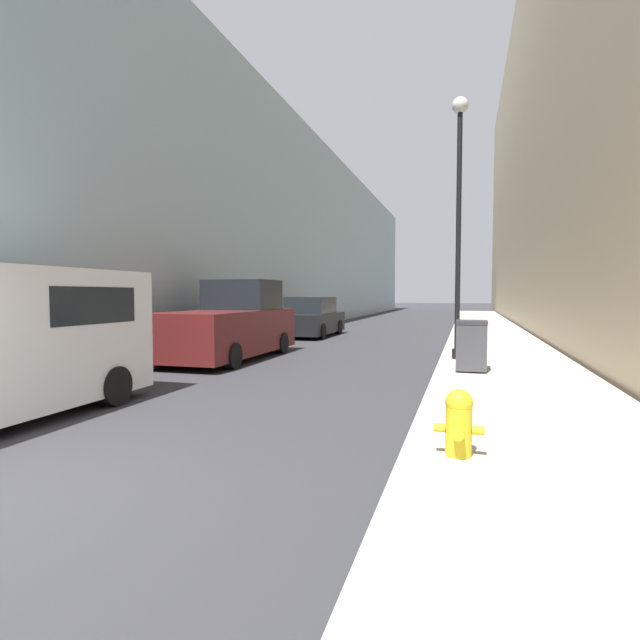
# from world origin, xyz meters

# --- Properties ---
(sidewalk_right) EXTENTS (3.20, 60.00, 0.15)m
(sidewalk_right) POSITION_xyz_m (4.96, 18.00, 0.07)
(sidewalk_right) COLOR #ADA89E
(sidewalk_right) RESTS_ON ground
(building_left_glass) EXTENTS (12.00, 60.00, 10.69)m
(building_left_glass) POSITION_xyz_m (-10.15, 26.00, 5.35)
(building_left_glass) COLOR #99B7C6
(building_left_glass) RESTS_ON ground
(fire_hydrant) EXTENTS (0.50, 0.39, 0.68)m
(fire_hydrant) POSITION_xyz_m (3.94, 2.26, 0.51)
(fire_hydrant) COLOR yellow
(fire_hydrant) RESTS_ON sidewalk_right
(trash_bin) EXTENTS (0.64, 0.68, 1.09)m
(trash_bin) POSITION_xyz_m (4.11, 8.14, 0.71)
(trash_bin) COLOR #3D3D42
(trash_bin) RESTS_ON sidewalk_right
(lamppost) EXTENTS (0.40, 0.40, 6.55)m
(lamppost) POSITION_xyz_m (3.78, 10.20, 4.18)
(lamppost) COLOR black
(lamppost) RESTS_ON sidewalk_right
(pickup_truck) EXTENTS (2.11, 5.31, 2.21)m
(pickup_truck) POSITION_xyz_m (-2.29, 9.64, 0.93)
(pickup_truck) COLOR #561919
(pickup_truck) RESTS_ON ground
(parked_sedan_near) EXTENTS (1.95, 4.53, 1.68)m
(parked_sedan_near) POSITION_xyz_m (-2.36, 17.30, 0.76)
(parked_sedan_near) COLOR black
(parked_sedan_near) RESTS_ON ground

